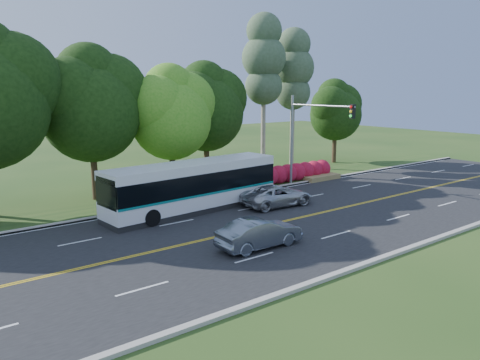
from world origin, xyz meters
TOP-DOWN VIEW (x-y plane):
  - ground at (0.00, 0.00)m, footprint 120.00×120.00m
  - road at (0.00, 0.00)m, footprint 60.00×14.00m
  - curb_north at (0.00, 7.15)m, footprint 60.00×0.30m
  - curb_south at (0.00, -7.15)m, footprint 60.00×0.30m
  - grass_verge at (0.00, 9.00)m, footprint 60.00×4.00m
  - lane_markings at (-0.09, 0.00)m, footprint 57.60×13.82m
  - tree_row at (-5.15, 12.13)m, footprint 44.70×9.10m
  - bougainvillea_hedge at (7.18, 8.15)m, footprint 9.50×2.25m
  - traffic_signal at (6.49, 5.40)m, footprint 0.42×6.10m
  - transit_bus at (-3.82, 5.17)m, footprint 11.79×3.47m
  - sedan at (-4.93, -2.57)m, footprint 4.35×1.62m
  - suv at (1.17, 2.97)m, footprint 5.01×2.60m

SIDE VIEW (x-z plane):
  - ground at x=0.00m, z-range 0.00..0.00m
  - road at x=0.00m, z-range 0.00..0.02m
  - lane_markings at x=-0.09m, z-range 0.02..0.02m
  - grass_verge at x=0.00m, z-range 0.00..0.10m
  - curb_north at x=0.00m, z-range 0.00..0.15m
  - curb_south at x=0.00m, z-range 0.00..0.15m
  - suv at x=1.17m, z-range 0.02..1.37m
  - bougainvillea_hedge at x=7.18m, z-range -0.03..1.47m
  - sedan at x=-4.93m, z-range 0.02..1.44m
  - transit_bus at x=-3.82m, z-range 0.01..3.05m
  - traffic_signal at x=6.49m, z-range 1.17..8.17m
  - tree_row at x=-5.15m, z-range -0.19..13.65m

